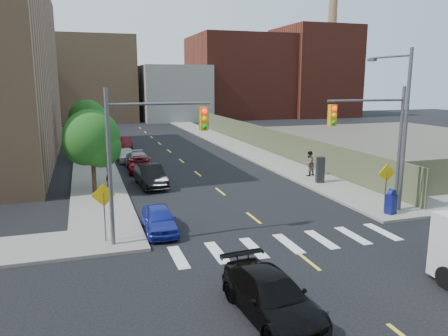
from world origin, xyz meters
TOP-DOWN VIEW (x-y plane):
  - ground at (0.00, 0.00)m, footprint 160.00×160.00m
  - sidewalk_nw at (-7.75, 41.50)m, footprint 3.50×73.00m
  - sidewalk_ne at (7.75, 41.50)m, footprint 3.50×73.00m
  - fence_north at (9.60, 28.00)m, footprint 0.12×44.00m
  - gravel_lot at (28.00, 30.00)m, footprint 36.00×42.00m
  - bg_bldg_midwest at (-6.00, 72.00)m, footprint 14.00×16.00m
  - bg_bldg_center at (8.00, 70.00)m, footprint 12.00×16.00m
  - bg_bldg_east at (22.00, 72.00)m, footprint 18.00×18.00m
  - bg_bldg_fareast at (38.00, 70.00)m, footprint 14.00×16.00m
  - smokestack at (42.00, 70.00)m, footprint 1.80×1.80m
  - signal_nw at (-5.98, 6.00)m, footprint 4.59×0.30m
  - signal_ne at (5.98, 6.00)m, footprint 4.59×0.30m
  - streetlight_ne at (8.20, 6.90)m, footprint 0.25×3.70m
  - warn_sign_nw at (-7.80, 6.50)m, footprint 1.06×0.06m
  - warn_sign_ne at (7.20, 6.50)m, footprint 1.06×0.06m
  - warn_sign_midwest at (-7.80, 20.00)m, footprint 1.06×0.06m
  - tree_west_near at (-8.00, 16.05)m, footprint 3.66×3.64m
  - tree_west_far at (-8.00, 31.05)m, footprint 3.66×3.64m
  - parked_car_blue at (-5.22, 7.40)m, footprint 1.62×3.82m
  - parked_car_black at (-4.20, 16.94)m, footprint 1.90×4.68m
  - parked_car_red at (-4.20, 22.24)m, footprint 2.24×4.52m
  - parked_car_silver at (-4.20, 23.63)m, footprint 2.15×4.68m
  - parked_car_white at (-4.87, 27.22)m, footprint 1.58×3.80m
  - parked_car_maroon at (-4.20, 35.29)m, footprint 1.38×3.81m
  - parked_car_grey at (-5.50, 43.39)m, footprint 2.66×5.33m
  - black_sedan at (-3.20, -1.49)m, footprint 2.30×4.85m
  - mailbox at (7.22, 6.00)m, footprint 0.68×0.61m
  - payphone at (7.37, 13.78)m, footprint 0.64×0.57m
  - pedestrian_west at (-7.00, 17.28)m, footprint 0.56×0.67m
  - pedestrian_east at (7.71, 16.01)m, footprint 1.13×1.02m

SIDE VIEW (x-z plane):
  - ground at x=0.00m, z-range 0.00..0.00m
  - gravel_lot at x=28.00m, z-range 0.00..0.06m
  - sidewalk_nw at x=-7.75m, z-range 0.00..0.15m
  - sidewalk_ne at x=7.75m, z-range 0.00..0.15m
  - parked_car_red at x=-4.20m, z-range 0.00..1.23m
  - parked_car_maroon at x=-4.20m, z-range 0.00..1.25m
  - parked_car_white at x=-4.87m, z-range 0.00..1.29m
  - parked_car_blue at x=-5.22m, z-range 0.00..1.29m
  - parked_car_silver at x=-4.20m, z-range 0.00..1.33m
  - black_sedan at x=-3.20m, z-range 0.00..1.36m
  - parked_car_grey at x=-5.50m, z-range 0.00..1.45m
  - parked_car_black at x=-4.20m, z-range 0.00..1.51m
  - mailbox at x=7.22m, z-range 0.13..1.51m
  - pedestrian_west at x=-7.00m, z-range 0.15..1.74m
  - payphone at x=7.37m, z-range 0.15..2.00m
  - pedestrian_east at x=7.71m, z-range 0.15..2.05m
  - fence_north at x=9.60m, z-range 0.00..2.50m
  - warn_sign_nw at x=-7.80m, z-range 0.58..3.41m
  - warn_sign_ne at x=7.20m, z-range 0.58..3.41m
  - warn_sign_midwest at x=-7.80m, z-range 0.58..3.41m
  - tree_west_near at x=-8.00m, z-range 0.72..6.24m
  - tree_west_far at x=-8.00m, z-range 0.72..6.24m
  - signal_nw at x=-5.98m, z-range 1.03..8.03m
  - signal_ne at x=5.98m, z-range 1.03..8.03m
  - bg_bldg_center at x=8.00m, z-range 0.00..10.00m
  - streetlight_ne at x=8.20m, z-range 0.72..9.72m
  - bg_bldg_midwest at x=-6.00m, z-range 0.00..15.00m
  - bg_bldg_east at x=22.00m, z-range 0.00..16.00m
  - bg_bldg_fareast at x=38.00m, z-range 0.00..18.00m
  - smokestack at x=42.00m, z-range 0.00..28.00m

